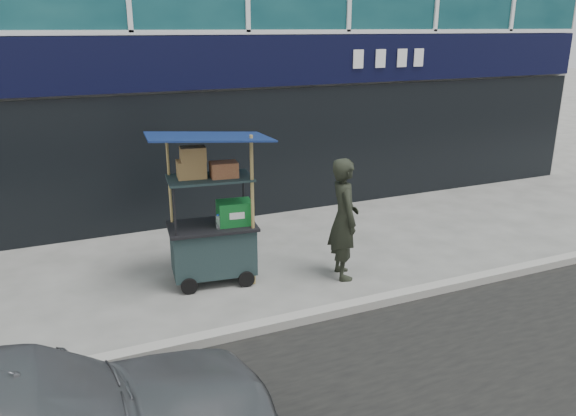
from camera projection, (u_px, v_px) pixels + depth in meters
name	position (u px, v px, depth m)	size (l,w,h in m)	color
ground	(353.00, 302.00, 7.45)	(80.00, 80.00, 0.00)	#5E5E5A
curb	(361.00, 305.00, 7.26)	(80.00, 0.18, 0.12)	gray
vendor_cart	(213.00, 230.00, 7.88)	(1.74, 1.33, 2.19)	#192A2B
vendor_man	(344.00, 219.00, 7.98)	(0.64, 0.42, 1.77)	black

